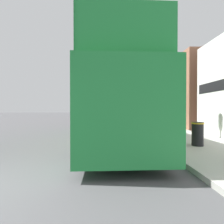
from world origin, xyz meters
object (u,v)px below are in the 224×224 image
(lamp_post_second, at_px, (131,89))
(litter_bin, at_px, (198,133))
(tour_bus, at_px, (113,105))
(parked_car_ahead_of_bus, at_px, (116,118))
(lamp_post_nearest, at_px, (160,72))

(lamp_post_second, height_order, litter_bin, lamp_post_second)
(tour_bus, xyz_separation_m, parked_car_ahead_of_bus, (0.60, 9.14, -1.15))
(parked_car_ahead_of_bus, bearing_deg, lamp_post_second, -30.67)
(parked_car_ahead_of_bus, relative_size, litter_bin, 4.91)
(tour_bus, height_order, parked_car_ahead_of_bus, tour_bus)
(parked_car_ahead_of_bus, xyz_separation_m, lamp_post_second, (1.53, -0.97, 2.99))
(parked_car_ahead_of_bus, height_order, lamp_post_second, lamp_post_second)
(tour_bus, relative_size, lamp_post_second, 2.19)
(parked_car_ahead_of_bus, xyz_separation_m, litter_bin, (2.65, -11.79, -0.04))
(lamp_post_nearest, bearing_deg, tour_bus, 167.34)
(lamp_post_nearest, bearing_deg, parked_car_ahead_of_bus, 100.48)
(lamp_post_nearest, xyz_separation_m, litter_bin, (0.86, -2.12, -2.87))
(tour_bus, bearing_deg, litter_bin, -40.52)
(lamp_post_nearest, xyz_separation_m, lamp_post_second, (-0.26, 8.70, 0.16))
(tour_bus, bearing_deg, lamp_post_second, 74.14)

